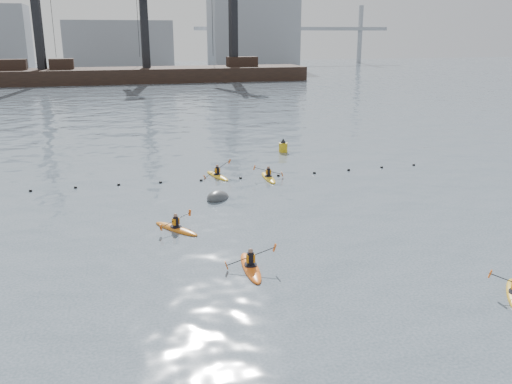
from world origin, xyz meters
TOP-DOWN VIEW (x-y plane):
  - ground at (0.00, 0.00)m, footprint 400.00×400.00m
  - float_line at (-0.50, 22.53)m, footprint 33.24×0.73m
  - barge_pier at (-0.22, 110.00)m, footprint 72.00×19.30m
  - skyline at (2.23, 150.27)m, footprint 141.00×28.00m
  - kayaker_0 at (-2.28, 6.24)m, footprint 2.47×3.64m
  - kayaker_2 at (-5.05, 12.39)m, footprint 2.53×3.18m
  - kayaker_3 at (3.07, 21.81)m, footprint 2.34×3.45m
  - kayaker_5 at (-0.58, 23.36)m, footprint 2.30×3.42m
  - mooring_buoy at (-1.62, 17.70)m, footprint 2.45×2.66m
  - nav_buoy at (7.03, 30.60)m, footprint 0.80×0.80m

SIDE VIEW (x-z plane):
  - ground at x=0.00m, z-range 0.00..0.00m
  - mooring_buoy at x=-1.62m, z-range -0.76..0.76m
  - float_line at x=-0.50m, z-range -0.09..0.15m
  - kayaker_5 at x=-0.58m, z-range -0.58..0.79m
  - kayaker_2 at x=-5.05m, z-range -0.44..0.65m
  - kayaker_3 at x=3.07m, z-range -0.50..0.71m
  - kayaker_0 at x=-2.28m, z-range -0.54..0.76m
  - nav_buoy at x=7.03m, z-range -0.29..1.18m
  - barge_pier at x=-0.22m, z-range -12.86..16.64m
  - skyline at x=2.23m, z-range -1.75..20.25m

